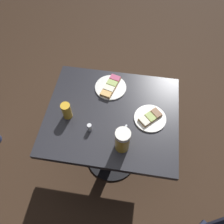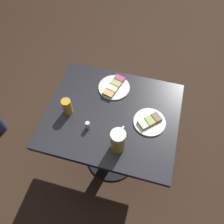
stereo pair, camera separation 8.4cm
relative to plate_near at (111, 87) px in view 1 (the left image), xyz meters
name	(u,v)px [view 1 (the left image)]	position (x,y,z in m)	size (l,w,h in m)	color
ground_plane	(112,157)	(-0.04, 0.20, -0.73)	(6.00, 6.00, 0.00)	#382619
cafe_table	(112,126)	(-0.04, 0.20, -0.16)	(0.82, 0.70, 0.72)	black
plate_near	(111,87)	(0.00, 0.00, 0.00)	(0.21, 0.21, 0.03)	white
plate_far	(150,118)	(-0.28, 0.20, 0.00)	(0.20, 0.20, 0.03)	white
beer_mug	(123,139)	(-0.13, 0.41, 0.07)	(0.08, 0.14, 0.16)	gold
beer_glass_small	(67,111)	(0.23, 0.26, 0.05)	(0.06, 0.06, 0.11)	gold
salt_shaker	(90,127)	(0.07, 0.33, 0.02)	(0.03, 0.03, 0.05)	silver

